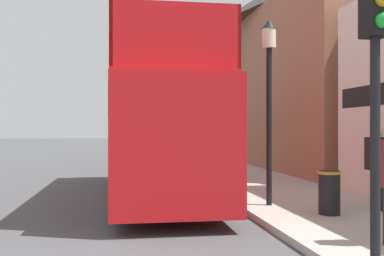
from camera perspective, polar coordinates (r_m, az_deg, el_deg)
The scene contains 11 objects.
ground_plane at distance 25.47m, azimuth -14.07°, elevation -4.47°, with size 144.00×144.00×0.00m, color #4C4C4F.
sidewalk at distance 22.87m, azimuth 2.35°, elevation -4.79°, with size 3.69×108.00×0.14m.
brick_terrace_rear at distance 25.65m, azimuth 12.49°, elevation 7.20°, with size 6.00×20.42×10.40m.
tour_bus at distance 12.93m, azimuth -4.42°, elevation -0.17°, with size 2.61×9.88×4.29m.
parked_car_ahead_of_bus at distance 21.64m, azimuth -4.98°, elevation -3.48°, with size 1.87×4.58×1.39m.
pedestrian_second at distance 10.57m, azimuth 22.52°, elevation -3.73°, with size 0.49×0.27×1.85m.
traffic_signal at distance 6.00m, azimuth 22.35°, elevation 9.21°, with size 0.28×0.42×3.75m.
lamp_post_nearest at distance 10.74m, azimuth 9.76°, elevation 6.52°, with size 0.35×0.35×4.35m.
lamp_post_second at distance 19.37m, azimuth 0.47°, elevation 3.94°, with size 0.35×0.35×4.57m.
lamp_post_third at distance 28.24m, azimuth -2.35°, elevation 2.45°, with size 0.35×0.35×4.41m.
litter_bin at distance 9.86m, azimuth 17.04°, elevation -7.67°, with size 0.48×0.48×0.91m.
Camera 1 is at (2.04, -4.32, 1.92)m, focal length 42.00 mm.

